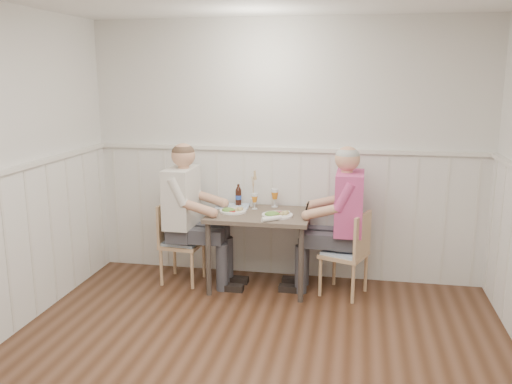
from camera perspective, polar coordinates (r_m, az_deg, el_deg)
room_shell at (r=3.25m, az=-2.04°, el=2.71°), size 4.04×4.54×2.60m
wainscot at (r=4.11m, az=0.17°, el=-7.15°), size 4.00×4.49×1.34m
dining_table at (r=5.24m, az=0.41°, el=-3.26°), size 0.97×0.70×0.75m
chair_right at (r=5.18m, az=9.78°, el=-6.10°), size 0.49×0.49×0.81m
chair_left at (r=5.50m, az=-8.25°, el=-4.94°), size 0.41×0.41×0.81m
man_in_pink at (r=5.19m, az=9.19°, el=-4.12°), size 0.66×0.46×1.44m
diner_cream at (r=5.38m, az=-7.32°, el=-3.49°), size 0.67×0.47×1.44m
plate_man at (r=5.09m, az=2.15°, el=-2.32°), size 0.29×0.29×0.07m
plate_diner at (r=5.25m, az=-2.59°, el=-1.90°), size 0.26×0.26×0.07m
beer_glass_a at (r=5.43m, az=1.99°, el=-0.31°), size 0.07×0.07×0.18m
beer_glass_b at (r=5.34m, az=-0.15°, el=-0.70°), size 0.06×0.06×0.16m
beer_bottle at (r=5.49m, az=-1.86°, el=-0.42°), size 0.06×0.06×0.22m
rolled_napkin at (r=4.93m, az=1.66°, el=-2.83°), size 0.18×0.16×0.04m
grass_vase at (r=5.43m, az=-0.41°, el=0.27°), size 0.04×0.04×0.39m
gingham_mat at (r=5.47m, az=-2.48°, el=-1.49°), size 0.35×0.28×0.01m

